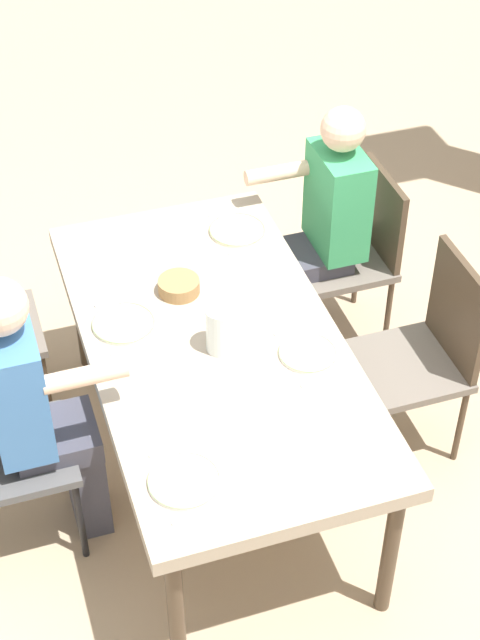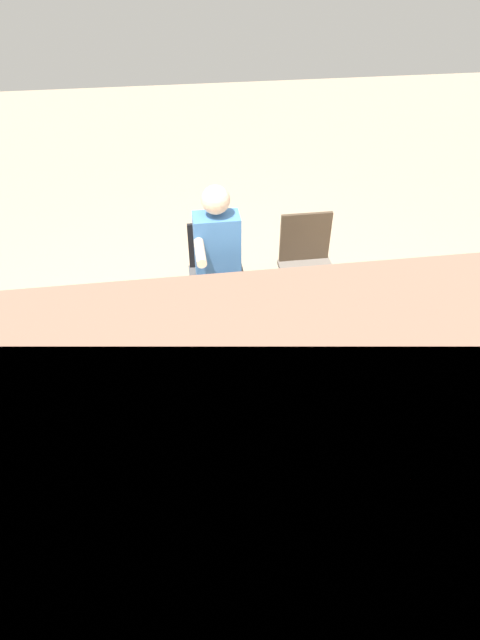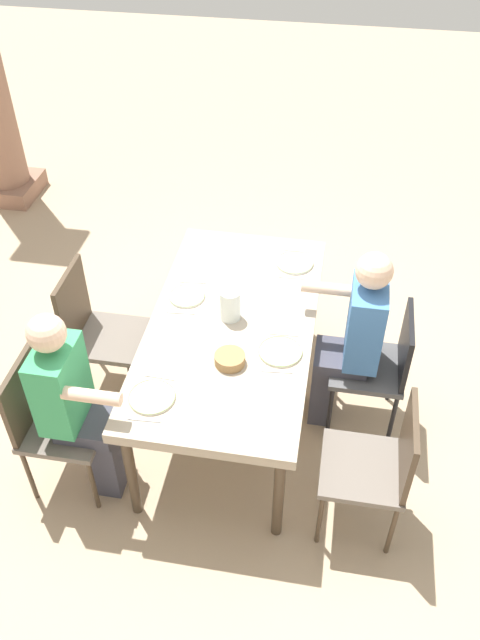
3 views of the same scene
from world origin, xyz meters
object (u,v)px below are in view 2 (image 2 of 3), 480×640
at_px(water_pitcher, 233,308).
at_px(chair_west_south, 307,262).
at_px(plate_0, 353,337).
at_px(plate_1, 263,284).
at_px(diner_woman_green, 218,265).
at_px(diner_man_white, 379,399).
at_px(chair_mid_south, 217,270).
at_px(plate_3, 140,295).
at_px(dining_table, 241,324).
at_px(bread_basket, 289,303).
at_px(chair_west_north, 384,442).
at_px(chair_mid_north, 251,458).
at_px(plate_2, 217,351).

bearing_deg(water_pitcher, chair_west_south, -128.22).
relative_size(plate_0, plate_1, 1.00).
relative_size(diner_woman_green, diner_man_white, 1.02).
xyz_separation_m(chair_mid_south, plate_3, (0.57, 0.60, 0.25)).
xyz_separation_m(dining_table, plate_1, (-0.20, -0.31, 0.07)).
relative_size(diner_woman_green, bread_basket, 7.66).
bearing_deg(diner_man_white, plate_1, -65.12).
bearing_deg(diner_woman_green, chair_west_north, 114.96).
distance_m(chair_west_south, chair_mid_south, 0.75).
bearing_deg(bread_basket, chair_west_north, 110.11).
distance_m(dining_table, chair_mid_north, 0.93).
bearing_deg(chair_mid_south, diner_woman_green, 89.12).
xyz_separation_m(plate_2, plate_3, (0.45, -0.62, -0.00)).
relative_size(chair_west_south, diner_woman_green, 0.69).
xyz_separation_m(chair_mid_north, plate_0, (-0.72, -0.61, 0.24)).
distance_m(chair_mid_north, chair_mid_south, 1.81).
height_order(diner_man_white, water_pitcher, diner_man_white).
height_order(diner_man_white, plate_3, diner_man_white).
relative_size(plate_1, water_pitcher, 1.26).
bearing_deg(diner_man_white, dining_table, -46.84).
relative_size(chair_west_north, water_pitcher, 4.56).
xyz_separation_m(chair_west_north, plate_2, (0.86, -0.59, 0.25)).
height_order(chair_west_south, diner_woman_green, diner_woman_green).
bearing_deg(chair_west_north, diner_woman_green, -65.04).
bearing_deg(diner_woman_green, plate_1, 124.57).
distance_m(plate_0, plate_1, 0.76).
relative_size(chair_mid_north, plate_2, 4.22).
distance_m(diner_man_white, plate_1, 1.15).
bearing_deg(plate_2, water_pitcher, -114.75).
height_order(plate_1, plate_2, same).
relative_size(chair_mid_north, bread_basket, 5.53).
xyz_separation_m(chair_west_north, diner_man_white, (-0.00, -0.18, 0.16)).
height_order(plate_3, bread_basket, bread_basket).
distance_m(dining_table, plate_3, 0.71).
bearing_deg(water_pitcher, plate_3, -28.23).
height_order(diner_woman_green, bread_basket, diner_woman_green).
bearing_deg(diner_woman_green, dining_table, 95.96).
distance_m(diner_woman_green, plate_1, 0.48).
bearing_deg(chair_west_north, chair_mid_north, 0.47).
height_order(chair_mid_north, plate_0, chair_mid_north).
height_order(chair_mid_north, diner_man_white, diner_man_white).
height_order(chair_mid_south, plate_2, chair_mid_south).
relative_size(diner_man_white, plate_3, 5.17).
xyz_separation_m(plate_1, bread_basket, (-0.13, 0.26, 0.02)).
bearing_deg(chair_mid_south, water_pitcher, 91.37).
bearing_deg(dining_table, water_pitcher, 19.21).
relative_size(diner_woman_green, plate_3, 5.29).
relative_size(chair_west_south, chair_mid_north, 0.96).
distance_m(chair_west_south, bread_basket, 0.96).
bearing_deg(water_pitcher, plate_1, -126.77).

